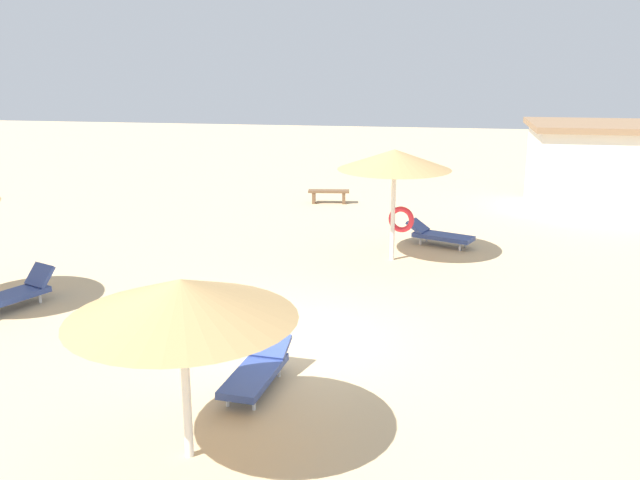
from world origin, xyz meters
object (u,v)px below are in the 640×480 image
parasol_3 (181,299)px  lounger_3 (257,370)px  beach_cabana (594,166)px  lounger_1 (439,235)px  parasol_1 (395,161)px  lounger_2 (14,293)px  parked_car (598,164)px  bench_0 (329,194)px

parasol_3 → lounger_3: size_ratio=1.55×
parasol_3 → beach_cabana: size_ratio=0.67×
lounger_1 → lounger_3: lounger_1 is taller
parasol_1 → lounger_3: (-1.73, -7.77, -2.36)m
parasol_3 → lounger_2: (-5.72, 4.96, -1.96)m
beach_cabana → lounger_1: bearing=-133.0°
parasol_3 → lounger_2: parasol_3 is taller
lounger_3 → parked_car: (9.56, 20.57, 0.52)m
bench_0 → parasol_1: bearing=-68.1°
lounger_2 → bench_0: lounger_2 is taller
lounger_1 → bench_0: bearing=127.4°
parasol_1 → lounger_3: size_ratio=1.50×
parasol_1 → lounger_2: 9.59m
parked_car → parasol_1: bearing=-121.5°
lounger_3 → bench_0: bearing=94.0°
parasol_3 → lounger_2: bearing=139.1°
lounger_1 → parked_car: bearing=59.3°
parked_car → lounger_1: bearing=-120.7°
parasol_3 → lounger_1: parasol_3 is taller
lounger_1 → bench_0: 6.56m
parasol_3 → parked_car: parasol_3 is taller
parked_car → beach_cabana: beach_cabana is taller
parasol_1 → beach_cabana: bearing=48.4°
parked_car → parasol_3: bearing=-113.7°
lounger_2 → parked_car: 23.71m
lounger_1 → bench_0: (-3.98, 5.22, 0.03)m
lounger_2 → beach_cabana: beach_cabana is taller
lounger_2 → beach_cabana: bearing=40.5°
lounger_2 → beach_cabana: size_ratio=0.43×
lounger_3 → parasol_3: bearing=-100.9°
lounger_3 → beach_cabana: bearing=61.4°
parasol_1 → parked_car: 15.11m
parasol_1 → lounger_3: parasol_1 is taller
lounger_3 → beach_cabana: (8.22, 15.08, 1.23)m
bench_0 → parked_car: parked_car is taller
parked_car → beach_cabana: 5.69m
lounger_2 → bench_0: bearing=66.7°
lounger_2 → parked_car: bearing=48.5°
bench_0 → beach_cabana: (9.25, 0.43, 1.19)m
lounger_1 → beach_cabana: (5.27, 5.65, 1.23)m
parasol_1 → lounger_2: (-7.86, -4.97, -2.34)m
parasol_3 → lounger_1: (3.37, 11.59, -1.97)m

